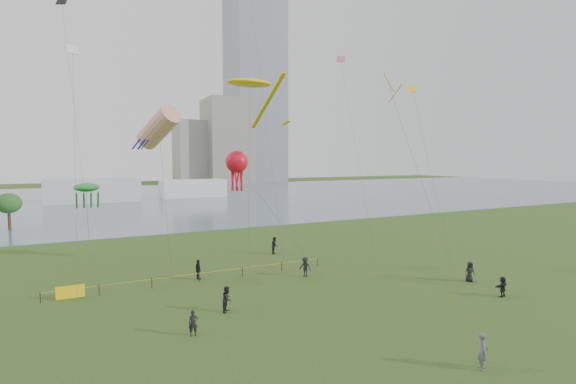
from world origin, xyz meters
name	(u,v)px	position (x,y,z in m)	size (l,w,h in m)	color
ground_plane	(360,330)	(0.00, 0.00, 0.00)	(400.00, 400.00, 0.00)	#243D13
lake	(141,198)	(0.00, 100.00, 0.02)	(400.00, 120.00, 0.08)	slate
tower	(255,56)	(62.00, 168.00, 60.00)	(24.00, 24.00, 120.00)	slate
building_mid	(227,142)	(46.00, 162.00, 19.00)	(20.00, 20.00, 38.00)	gray
building_low	(194,153)	(32.00, 168.00, 14.00)	(16.00, 18.00, 28.00)	gray
pavilion_left	(94,190)	(-12.00, 95.00, 3.00)	(22.00, 8.00, 6.00)	silver
pavilion_right	(193,188)	(14.00, 98.00, 2.50)	(18.00, 7.00, 5.00)	white
fence	(125,285)	(-12.39, 14.78, 0.55)	(24.07, 0.07, 1.05)	black
kite_flyer	(483,351)	(2.61, -6.81, 0.95)	(0.70, 0.46, 1.91)	#525559
spectator_a	(227,299)	(-6.40, 6.81, 0.90)	(0.88, 0.68, 1.81)	black
spectator_b	(305,267)	(2.79, 12.06, 0.90)	(1.17, 0.67, 1.81)	black
spectator_c	(198,269)	(-6.16, 15.59, 0.89)	(1.05, 0.44, 1.79)	black
spectator_d	(470,272)	(14.90, 4.17, 0.88)	(0.86, 0.56, 1.75)	black
spectator_e	(503,287)	(13.78, 0.19, 0.79)	(1.46, 0.47, 1.58)	black
spectator_f	(193,323)	(-9.54, 3.87, 0.78)	(0.57, 0.37, 1.56)	black
spectator_g	(275,245)	(4.26, 21.76, 0.96)	(0.93, 0.73, 1.92)	black
kite_stingray	(250,84)	(-0.07, 18.04, 18.07)	(5.25, 9.91, 18.54)	#3F3F42
kite_windsock	(159,127)	(-8.83, 18.20, 13.57)	(4.36, 5.85, 15.57)	#3F3F42
kite_creature	(86,188)	(-14.82, 20.29, 8.17)	(2.13, 7.72, 8.59)	#3F3F42
kite_octopus	(237,163)	(-1.35, 18.57, 10.38)	(6.37, 8.91, 11.57)	#3F3F42
kite_delta	(392,92)	(9.12, 8.03, 16.55)	(6.11, 15.09, 18.11)	#3F3F42
small_kites	(241,37)	(-0.66, 18.92, 22.66)	(33.30, 11.87, 11.76)	black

